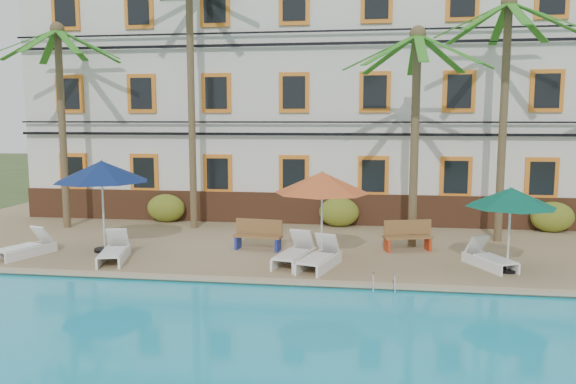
# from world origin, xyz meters

# --- Properties ---
(ground) EXTENTS (100.00, 100.00, 0.00)m
(ground) POSITION_xyz_m (0.00, 0.00, 0.00)
(ground) COLOR #384C23
(ground) RESTS_ON ground
(pool_deck) EXTENTS (30.00, 12.00, 0.25)m
(pool_deck) POSITION_xyz_m (0.00, 5.00, 0.12)
(pool_deck) COLOR tan
(pool_deck) RESTS_ON ground
(pool_coping) EXTENTS (30.00, 0.35, 0.06)m
(pool_coping) POSITION_xyz_m (0.00, -0.90, 0.28)
(pool_coping) COLOR tan
(pool_coping) RESTS_ON pool_deck
(hotel_building) EXTENTS (25.40, 6.44, 10.22)m
(hotel_building) POSITION_xyz_m (0.00, 9.98, 5.37)
(hotel_building) COLOR silver
(hotel_building) RESTS_ON pool_deck
(palm_a) EXTENTS (4.54, 4.54, 7.46)m
(palm_a) POSITION_xyz_m (-9.80, 5.06, 5.09)
(palm_a) COLOR brown
(palm_a) RESTS_ON pool_deck
(palm_b) EXTENTS (4.54, 4.54, 9.72)m
(palm_b) POSITION_xyz_m (-5.07, 5.60, 6.38)
(palm_b) COLOR brown
(palm_b) RESTS_ON pool_deck
(palm_c) EXTENTS (4.54, 4.54, 6.83)m
(palm_c) POSITION_xyz_m (2.72, 3.66, 4.73)
(palm_c) COLOR brown
(palm_c) RESTS_ON pool_deck
(palm_d) EXTENTS (4.54, 4.54, 7.92)m
(palm_d) POSITION_xyz_m (5.58, 4.78, 5.36)
(palm_d) COLOR brown
(palm_d) RESTS_ON pool_deck
(shrub_left) EXTENTS (1.50, 0.90, 1.10)m
(shrub_left) POSITION_xyz_m (-6.51, 6.60, 0.80)
(shrub_left) COLOR #205C1A
(shrub_left) RESTS_ON pool_deck
(shrub_mid) EXTENTS (1.50, 0.90, 1.10)m
(shrub_mid) POSITION_xyz_m (0.25, 6.60, 0.80)
(shrub_mid) COLOR #205C1A
(shrub_mid) RESTS_ON pool_deck
(shrub_right) EXTENTS (1.50, 0.90, 1.10)m
(shrub_right) POSITION_xyz_m (7.84, 6.60, 0.80)
(shrub_right) COLOR #205C1A
(shrub_right) RESTS_ON pool_deck
(umbrella_blue) EXTENTS (2.86, 2.86, 2.85)m
(umbrella_blue) POSITION_xyz_m (-6.64, 1.62, 2.69)
(umbrella_blue) COLOR black
(umbrella_blue) RESTS_ON pool_deck
(umbrella_red) EXTENTS (2.65, 2.65, 2.65)m
(umbrella_red) POSITION_xyz_m (0.04, 1.14, 2.51)
(umbrella_red) COLOR black
(umbrella_red) RESTS_ON pool_deck
(umbrella_green) EXTENTS (2.32, 2.32, 2.32)m
(umbrella_green) POSITION_xyz_m (4.99, 0.92, 2.23)
(umbrella_green) COLOR black
(umbrella_green) RESTS_ON pool_deck
(lounger_a) EXTENTS (1.18, 1.85, 0.82)m
(lounger_a) POSITION_xyz_m (-8.66, 0.75, 0.52)
(lounger_a) COLOR white
(lounger_a) RESTS_ON pool_deck
(lounger_b) EXTENTS (1.08, 1.92, 0.86)m
(lounger_b) POSITION_xyz_m (-5.84, 0.56, 0.53)
(lounger_b) COLOR white
(lounger_b) RESTS_ON pool_deck
(lounger_c) EXTENTS (1.09, 2.00, 0.90)m
(lounger_c) POSITION_xyz_m (-0.69, 0.95, 0.54)
(lounger_c) COLOR white
(lounger_c) RESTS_ON pool_deck
(lounger_d) EXTENTS (1.16, 1.97, 0.88)m
(lounger_d) POSITION_xyz_m (0.03, 0.61, 0.54)
(lounger_d) COLOR white
(lounger_d) RESTS_ON pool_deck
(lounger_e) EXTENTS (1.29, 1.78, 0.80)m
(lounger_e) POSITION_xyz_m (4.60, 1.32, 0.51)
(lounger_e) COLOR white
(lounger_e) RESTS_ON pool_deck
(bench_left) EXTENTS (1.55, 0.66, 0.93)m
(bench_left) POSITION_xyz_m (-2.03, 2.53, 0.72)
(bench_left) COLOR olive
(bench_left) RESTS_ON pool_deck
(bench_right) EXTENTS (1.57, 0.85, 0.93)m
(bench_right) POSITION_xyz_m (2.52, 3.04, 0.72)
(bench_right) COLOR olive
(bench_right) RESTS_ON pool_deck
(pool_ladder) EXTENTS (0.54, 0.74, 0.74)m
(pool_ladder) POSITION_xyz_m (1.71, -1.00, 0.25)
(pool_ladder) COLOR silver
(pool_ladder) RESTS_ON ground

